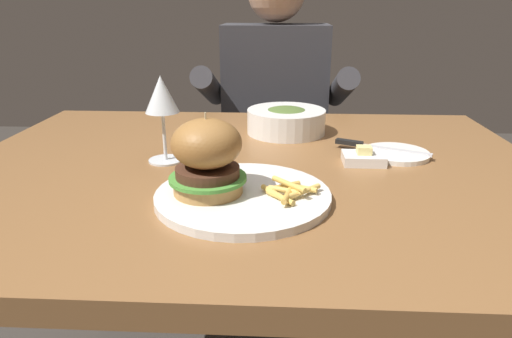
{
  "coord_description": "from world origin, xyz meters",
  "views": [
    {
      "loc": [
        0.06,
        -0.87,
        1.05
      ],
      "look_at": [
        0.02,
        -0.15,
        0.78
      ],
      "focal_mm": 32.0,
      "sensor_mm": 36.0,
      "label": 1
    }
  ],
  "objects_px": {
    "soup_bowl": "(286,120)",
    "diner_person": "(274,143)",
    "table_knife": "(373,146)",
    "butter_dish": "(363,158)",
    "bread_plate": "(396,154)",
    "burger_sandwich": "(207,157)",
    "wine_glass": "(162,99)",
    "main_plate": "(243,196)"
  },
  "relations": [
    {
      "from": "soup_bowl",
      "to": "diner_person",
      "type": "distance_m",
      "value": 0.54
    },
    {
      "from": "table_knife",
      "to": "butter_dish",
      "type": "xyz_separation_m",
      "value": [
        -0.03,
        -0.07,
        -0.0
      ]
    },
    {
      "from": "bread_plate",
      "to": "table_knife",
      "type": "bearing_deg",
      "value": 154.46
    },
    {
      "from": "butter_dish",
      "to": "diner_person",
      "type": "height_order",
      "value": "diner_person"
    },
    {
      "from": "diner_person",
      "to": "burger_sandwich",
      "type": "bearing_deg",
      "value": -95.98
    },
    {
      "from": "bread_plate",
      "to": "diner_person",
      "type": "bearing_deg",
      "value": 111.86
    },
    {
      "from": "butter_dish",
      "to": "bread_plate",
      "type": "bearing_deg",
      "value": 33.61
    },
    {
      "from": "wine_glass",
      "to": "bread_plate",
      "type": "relative_size",
      "value": 1.25
    },
    {
      "from": "soup_bowl",
      "to": "butter_dish",
      "type": "bearing_deg",
      "value": -55.32
    },
    {
      "from": "bread_plate",
      "to": "diner_person",
      "type": "relative_size",
      "value": 0.12
    },
    {
      "from": "burger_sandwich",
      "to": "table_knife",
      "type": "relative_size",
      "value": 0.69
    },
    {
      "from": "table_knife",
      "to": "butter_dish",
      "type": "bearing_deg",
      "value": -113.92
    },
    {
      "from": "wine_glass",
      "to": "bread_plate",
      "type": "bearing_deg",
      "value": 7.08
    },
    {
      "from": "main_plate",
      "to": "butter_dish",
      "type": "height_order",
      "value": "butter_dish"
    },
    {
      "from": "burger_sandwich",
      "to": "soup_bowl",
      "type": "xyz_separation_m",
      "value": [
        0.13,
        0.42,
        -0.04
      ]
    },
    {
      "from": "burger_sandwich",
      "to": "soup_bowl",
      "type": "distance_m",
      "value": 0.45
    },
    {
      "from": "main_plate",
      "to": "soup_bowl",
      "type": "bearing_deg",
      "value": 79.99
    },
    {
      "from": "bread_plate",
      "to": "table_knife",
      "type": "height_order",
      "value": "table_knife"
    },
    {
      "from": "bread_plate",
      "to": "soup_bowl",
      "type": "bearing_deg",
      "value": 143.41
    },
    {
      "from": "diner_person",
      "to": "wine_glass",
      "type": "bearing_deg",
      "value": -106.42
    },
    {
      "from": "burger_sandwich",
      "to": "butter_dish",
      "type": "xyz_separation_m",
      "value": [
        0.29,
        0.2,
        -0.06
      ]
    },
    {
      "from": "wine_glass",
      "to": "main_plate",
      "type": "bearing_deg",
      "value": -47.21
    },
    {
      "from": "bread_plate",
      "to": "diner_person",
      "type": "height_order",
      "value": "diner_person"
    },
    {
      "from": "bread_plate",
      "to": "soup_bowl",
      "type": "height_order",
      "value": "soup_bowl"
    },
    {
      "from": "table_knife",
      "to": "main_plate",
      "type": "bearing_deg",
      "value": -134.13
    },
    {
      "from": "butter_dish",
      "to": "soup_bowl",
      "type": "height_order",
      "value": "soup_bowl"
    },
    {
      "from": "bread_plate",
      "to": "butter_dish",
      "type": "bearing_deg",
      "value": -146.39
    },
    {
      "from": "wine_glass",
      "to": "diner_person",
      "type": "bearing_deg",
      "value": 73.58
    },
    {
      "from": "table_knife",
      "to": "butter_dish",
      "type": "relative_size",
      "value": 2.32
    },
    {
      "from": "burger_sandwich",
      "to": "wine_glass",
      "type": "bearing_deg",
      "value": 121.6
    },
    {
      "from": "butter_dish",
      "to": "soup_bowl",
      "type": "bearing_deg",
      "value": 124.68
    },
    {
      "from": "table_knife",
      "to": "butter_dish",
      "type": "height_order",
      "value": "butter_dish"
    },
    {
      "from": "burger_sandwich",
      "to": "wine_glass",
      "type": "xyz_separation_m",
      "value": [
        -0.12,
        0.19,
        0.05
      ]
    },
    {
      "from": "burger_sandwich",
      "to": "diner_person",
      "type": "bearing_deg",
      "value": 84.02
    },
    {
      "from": "burger_sandwich",
      "to": "main_plate",
      "type": "bearing_deg",
      "value": 2.99
    },
    {
      "from": "butter_dish",
      "to": "diner_person",
      "type": "distance_m",
      "value": 0.77
    },
    {
      "from": "main_plate",
      "to": "table_knife",
      "type": "xyz_separation_m",
      "value": [
        0.26,
        0.27,
        0.01
      ]
    },
    {
      "from": "wine_glass",
      "to": "diner_person",
      "type": "height_order",
      "value": "diner_person"
    },
    {
      "from": "soup_bowl",
      "to": "burger_sandwich",
      "type": "bearing_deg",
      "value": -107.17
    },
    {
      "from": "main_plate",
      "to": "diner_person",
      "type": "xyz_separation_m",
      "value": [
        0.04,
        0.91,
        -0.18
      ]
    },
    {
      "from": "wine_glass",
      "to": "table_knife",
      "type": "height_order",
      "value": "wine_glass"
    },
    {
      "from": "burger_sandwich",
      "to": "bread_plate",
      "type": "xyz_separation_m",
      "value": [
        0.36,
        0.25,
        -0.07
      ]
    }
  ]
}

